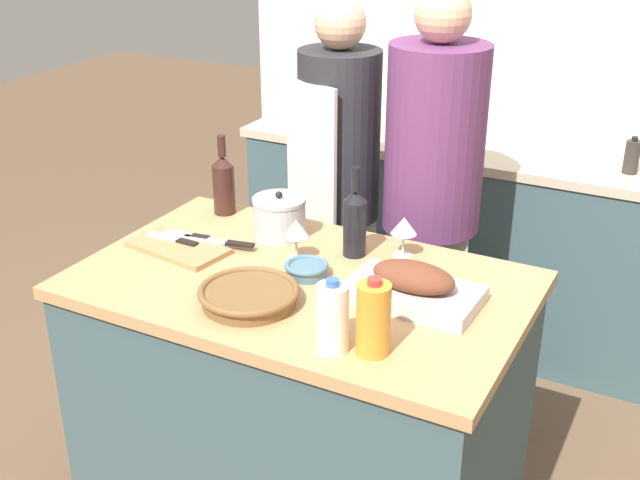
# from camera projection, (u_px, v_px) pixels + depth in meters

# --- Properties ---
(kitchen_island) EXTENTS (1.36, 0.84, 0.92)m
(kitchen_island) POSITION_uv_depth(u_px,v_px,m) (302.00, 404.00, 2.62)
(kitchen_island) COLOR #3D565B
(kitchen_island) RESTS_ON ground_plane
(back_counter) EXTENTS (2.02, 0.60, 0.94)m
(back_counter) POSITION_uv_depth(u_px,v_px,m) (455.00, 235.00, 3.83)
(back_counter) COLOR #3D565B
(back_counter) RESTS_ON ground_plane
(back_wall) EXTENTS (2.52, 0.10, 2.55)m
(back_wall) POSITION_uv_depth(u_px,v_px,m) (492.00, 53.00, 3.78)
(back_wall) COLOR silver
(back_wall) RESTS_ON ground_plane
(roasting_pan) EXTENTS (0.38, 0.23, 0.12)m
(roasting_pan) POSITION_uv_depth(u_px,v_px,m) (413.00, 287.00, 2.28)
(roasting_pan) COLOR #BCBCC1
(roasting_pan) RESTS_ON kitchen_island
(wicker_basket) EXTENTS (0.29, 0.29, 0.05)m
(wicker_basket) POSITION_uv_depth(u_px,v_px,m) (249.00, 295.00, 2.28)
(wicker_basket) COLOR brown
(wicker_basket) RESTS_ON kitchen_island
(cutting_board) EXTENTS (0.35, 0.21, 0.02)m
(cutting_board) POSITION_uv_depth(u_px,v_px,m) (178.00, 248.00, 2.61)
(cutting_board) COLOR #AD7F51
(cutting_board) RESTS_ON kitchen_island
(stock_pot) EXTENTS (0.18, 0.18, 0.16)m
(stock_pot) POSITION_uv_depth(u_px,v_px,m) (279.00, 217.00, 2.69)
(stock_pot) COLOR #B7B7BC
(stock_pot) RESTS_ON kitchen_island
(mixing_bowl) EXTENTS (0.14, 0.14, 0.04)m
(mixing_bowl) POSITION_uv_depth(u_px,v_px,m) (306.00, 269.00, 2.44)
(mixing_bowl) COLOR slate
(mixing_bowl) RESTS_ON kitchen_island
(juice_jug) EXTENTS (0.09, 0.09, 0.21)m
(juice_jug) POSITION_uv_depth(u_px,v_px,m) (373.00, 319.00, 2.02)
(juice_jug) COLOR orange
(juice_jug) RESTS_ON kitchen_island
(milk_jug) EXTENTS (0.08, 0.08, 0.20)m
(milk_jug) POSITION_uv_depth(u_px,v_px,m) (332.00, 318.00, 2.03)
(milk_jug) COLOR white
(milk_jug) RESTS_ON kitchen_island
(wine_bottle_green) EXTENTS (0.08, 0.08, 0.30)m
(wine_bottle_green) POSITION_uv_depth(u_px,v_px,m) (355.00, 221.00, 2.54)
(wine_bottle_green) COLOR black
(wine_bottle_green) RESTS_ON kitchen_island
(wine_bottle_dark) EXTENTS (0.08, 0.08, 0.29)m
(wine_bottle_dark) POSITION_uv_depth(u_px,v_px,m) (224.00, 183.00, 2.86)
(wine_bottle_dark) COLOR #381E19
(wine_bottle_dark) RESTS_ON kitchen_island
(wine_glass_left) EXTENTS (0.08, 0.08, 0.13)m
(wine_glass_left) POSITION_uv_depth(u_px,v_px,m) (404.00, 227.00, 2.54)
(wine_glass_left) COLOR silver
(wine_glass_left) RESTS_ON kitchen_island
(wine_glass_right) EXTENTS (0.08, 0.08, 0.14)m
(wine_glass_right) POSITION_uv_depth(u_px,v_px,m) (296.00, 229.00, 2.51)
(wine_glass_right) COLOR silver
(wine_glass_right) RESTS_ON kitchen_island
(knife_chef) EXTENTS (0.25, 0.08, 0.01)m
(knife_chef) POSITION_uv_depth(u_px,v_px,m) (221.00, 242.00, 2.63)
(knife_chef) COLOR #B7B7BC
(knife_chef) RESTS_ON cutting_board
(knife_paring) EXTENTS (0.20, 0.04, 0.01)m
(knife_paring) POSITION_uv_depth(u_px,v_px,m) (174.00, 239.00, 2.64)
(knife_paring) COLOR #B7B7BC
(knife_paring) RESTS_ON cutting_board
(knife_bread) EXTENTS (0.17, 0.05, 0.01)m
(knife_bread) POSITION_uv_depth(u_px,v_px,m) (188.00, 235.00, 2.67)
(knife_bread) COLOR #B7B7BC
(knife_bread) RESTS_ON cutting_board
(condiment_bottle_tall) EXTENTS (0.06, 0.06, 0.19)m
(condiment_bottle_tall) POSITION_uv_depth(u_px,v_px,m) (440.00, 130.00, 3.50)
(condiment_bottle_tall) COLOR #332D28
(condiment_bottle_tall) RESTS_ON back_counter
(condiment_bottle_short) EXTENTS (0.06, 0.06, 0.15)m
(condiment_bottle_short) POSITION_uv_depth(u_px,v_px,m) (632.00, 157.00, 3.22)
(condiment_bottle_short) COLOR #332D28
(condiment_bottle_short) RESTS_ON back_counter
(person_cook_aproned) EXTENTS (0.32, 0.35, 1.65)m
(person_cook_aproned) POSITION_uv_depth(u_px,v_px,m) (338.00, 187.00, 3.17)
(person_cook_aproned) COLOR beige
(person_cook_aproned) RESTS_ON ground_plane
(person_cook_guest) EXTENTS (0.36, 0.36, 1.71)m
(person_cook_guest) POSITION_uv_depth(u_px,v_px,m) (432.00, 196.00, 3.00)
(person_cook_guest) COLOR beige
(person_cook_guest) RESTS_ON ground_plane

